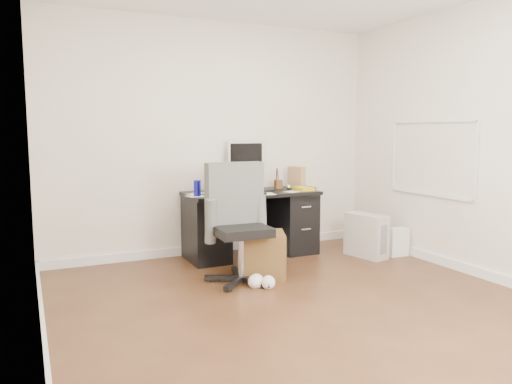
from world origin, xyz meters
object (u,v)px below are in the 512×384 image
at_px(desk, 251,222).
at_px(office_chair, 241,224).
at_px(lcd_monitor, 246,165).
at_px(keyboard, 254,191).
at_px(pc_tower, 366,235).
at_px(wicker_basket, 262,254).

bearing_deg(desk, office_chair, -119.39).
relative_size(desk, lcd_monitor, 2.57).
height_order(keyboard, pc_tower, keyboard).
xyz_separation_m(desk, lcd_monitor, (0.03, 0.23, 0.64)).
distance_m(office_chair, wicker_basket, 0.46).
height_order(lcd_monitor, pc_tower, lcd_monitor).
xyz_separation_m(lcd_monitor, pc_tower, (1.14, -0.84, -0.79)).
distance_m(desk, lcd_monitor, 0.68).
bearing_deg(office_chair, lcd_monitor, 66.65).
bearing_deg(pc_tower, keyboard, 142.11).
relative_size(desk, wicker_basket, 3.41).
bearing_deg(wicker_basket, pc_tower, 7.71).
relative_size(lcd_monitor, office_chair, 0.51).
height_order(desk, keyboard, keyboard).
xyz_separation_m(keyboard, wicker_basket, (-0.25, -0.73, -0.54)).
height_order(keyboard, wicker_basket, keyboard).
bearing_deg(keyboard, wicker_basket, -110.14).
bearing_deg(office_chair, wicker_basket, 24.76).
relative_size(lcd_monitor, pc_tower, 1.18).
xyz_separation_m(office_chair, pc_tower, (1.69, 0.31, -0.32)).
height_order(lcd_monitor, keyboard, lcd_monitor).
xyz_separation_m(pc_tower, wicker_basket, (-1.42, -0.19, -0.03)).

